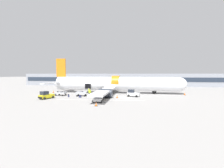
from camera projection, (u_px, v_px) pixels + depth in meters
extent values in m
plane|color=gray|center=(123.00, 98.00, 34.58)|extent=(500.00, 500.00, 0.00)
cube|color=silver|center=(100.00, 100.00, 31.16)|extent=(18.64, 1.61, 0.01)
cube|color=gray|center=(129.00, 80.00, 71.21)|extent=(100.90, 9.83, 5.61)
cube|color=#232D3D|center=(129.00, 79.00, 66.28)|extent=(98.89, 0.16, 1.80)
cylinder|color=white|center=(116.00, 84.00, 42.54)|extent=(34.47, 3.85, 3.85)
sphere|color=white|center=(180.00, 84.00, 39.93)|extent=(3.65, 3.65, 3.65)
cone|color=white|center=(59.00, 83.00, 45.14)|extent=(4.42, 3.54, 3.54)
cylinder|color=orange|center=(116.00, 83.00, 42.48)|extent=(2.07, 3.85, 3.85)
cube|color=orange|center=(61.00, 68.00, 44.73)|extent=(2.88, 0.28, 5.40)
cube|color=white|center=(53.00, 83.00, 40.36)|extent=(1.16, 9.43, 0.20)
cube|color=white|center=(68.00, 81.00, 49.66)|extent=(1.16, 9.43, 0.20)
cube|color=white|center=(105.00, 91.00, 33.94)|extent=(2.76, 16.84, 0.40)
cube|color=white|center=(115.00, 85.00, 51.69)|extent=(2.76, 16.84, 0.40)
cylinder|color=#333842|center=(106.00, 93.00, 33.95)|extent=(3.02, 2.08, 2.08)
cylinder|color=#333842|center=(116.00, 87.00, 51.70)|extent=(3.02, 2.08, 2.08)
cube|color=black|center=(88.00, 86.00, 41.85)|extent=(1.70, 0.12, 1.40)
cylinder|color=#56565B|center=(154.00, 90.00, 41.02)|extent=(0.22, 0.22, 1.16)
sphere|color=black|center=(154.00, 92.00, 41.06)|extent=(1.12, 1.12, 1.12)
cylinder|color=#56565B|center=(102.00, 90.00, 40.57)|extent=(0.22, 0.22, 1.16)
sphere|color=black|center=(102.00, 92.00, 40.61)|extent=(1.12, 1.12, 1.12)
cylinder|color=#56565B|center=(106.00, 88.00, 45.75)|extent=(0.22, 0.22, 1.16)
sphere|color=black|center=(106.00, 90.00, 45.79)|extent=(1.12, 1.12, 1.12)
cube|color=white|center=(98.00, 99.00, 29.33)|extent=(1.83, 3.17, 0.50)
cube|color=#232833|center=(98.00, 96.00, 29.83)|extent=(1.45, 1.48, 0.60)
cube|color=black|center=(99.00, 98.00, 30.90)|extent=(1.41, 0.25, 0.25)
sphere|color=black|center=(102.00, 99.00, 30.33)|extent=(0.56, 0.56, 0.56)
sphere|color=black|center=(95.00, 99.00, 30.42)|extent=(0.56, 0.56, 0.56)
sphere|color=black|center=(101.00, 101.00, 28.27)|extent=(0.56, 0.56, 0.56)
sphere|color=black|center=(93.00, 101.00, 28.36)|extent=(0.56, 0.56, 0.56)
cube|color=white|center=(133.00, 94.00, 35.90)|extent=(3.13, 2.06, 0.72)
cube|color=#232833|center=(131.00, 91.00, 36.06)|extent=(1.55, 1.45, 0.78)
cube|color=black|center=(127.00, 94.00, 36.52)|extent=(0.44, 1.20, 0.36)
sphere|color=black|center=(130.00, 95.00, 36.90)|extent=(0.56, 0.56, 0.56)
sphere|color=black|center=(129.00, 96.00, 35.74)|extent=(0.56, 0.56, 0.56)
sphere|color=black|center=(138.00, 95.00, 36.11)|extent=(0.56, 0.56, 0.56)
sphere|color=black|center=(137.00, 96.00, 34.94)|extent=(0.56, 0.56, 0.56)
cube|color=yellow|center=(47.00, 96.00, 32.91)|extent=(2.42, 3.44, 0.70)
cube|color=#232833|center=(44.00, 93.00, 32.39)|extent=(1.62, 1.75, 0.76)
cube|color=black|center=(40.00, 98.00, 31.51)|extent=(1.24, 0.56, 0.35)
sphere|color=black|center=(40.00, 98.00, 32.33)|extent=(0.56, 0.56, 0.56)
sphere|color=black|center=(44.00, 98.00, 31.67)|extent=(0.56, 0.56, 0.56)
sphere|color=black|center=(49.00, 97.00, 34.19)|extent=(0.56, 0.56, 0.56)
sphere|color=black|center=(53.00, 97.00, 33.54)|extent=(0.56, 0.56, 0.56)
cube|color=#B7BABF|center=(81.00, 94.00, 36.91)|extent=(2.89, 2.19, 0.05)
cube|color=#B7BABF|center=(87.00, 93.00, 36.94)|extent=(0.38, 1.71, 0.49)
cube|color=#B7BABF|center=(81.00, 93.00, 36.06)|extent=(2.52, 0.54, 0.49)
cube|color=#B7BABF|center=(82.00, 92.00, 37.73)|extent=(2.52, 0.54, 0.49)
cube|color=#333338|center=(89.00, 95.00, 36.99)|extent=(0.90, 0.25, 0.06)
sphere|color=black|center=(85.00, 96.00, 36.11)|extent=(0.40, 0.40, 0.40)
sphere|color=black|center=(86.00, 95.00, 37.83)|extent=(0.40, 0.40, 0.40)
sphere|color=black|center=(77.00, 96.00, 36.04)|extent=(0.40, 0.40, 0.40)
sphere|color=black|center=(78.00, 95.00, 37.77)|extent=(0.40, 0.40, 0.40)
cube|color=#1E2347|center=(81.00, 93.00, 36.67)|extent=(0.43, 0.26, 0.50)
cube|color=#2D2D33|center=(82.00, 92.00, 37.22)|extent=(0.43, 0.36, 0.51)
cube|color=#4C1E1E|center=(78.00, 93.00, 36.68)|extent=(0.52, 0.29, 0.33)
cube|color=#B7BABF|center=(61.00, 93.00, 37.78)|extent=(2.80, 1.74, 0.05)
cube|color=#B7BABF|center=(65.00, 93.00, 37.46)|extent=(0.19, 1.52, 0.37)
cube|color=#B7BABF|center=(59.00, 93.00, 37.06)|extent=(2.63, 0.28, 0.37)
cube|color=#B7BABF|center=(62.00, 92.00, 38.47)|extent=(2.63, 0.28, 0.37)
cube|color=#333338|center=(67.00, 95.00, 37.37)|extent=(0.90, 0.16, 0.06)
sphere|color=black|center=(62.00, 95.00, 36.84)|extent=(0.40, 0.40, 0.40)
sphere|color=black|center=(66.00, 94.00, 38.32)|extent=(0.40, 0.40, 0.40)
sphere|color=black|center=(56.00, 95.00, 37.28)|extent=(0.40, 0.40, 0.40)
sphere|color=black|center=(59.00, 94.00, 38.75)|extent=(0.40, 0.40, 0.40)
cube|color=black|center=(58.00, 92.00, 37.61)|extent=(0.35, 0.24, 0.56)
cube|color=#2D2D33|center=(62.00, 93.00, 37.52)|extent=(0.34, 0.20, 0.45)
cube|color=black|center=(60.00, 93.00, 38.03)|extent=(0.40, 0.28, 0.35)
cylinder|color=#2D2D33|center=(90.00, 95.00, 35.92)|extent=(0.46, 0.46, 0.89)
cylinder|color=#CCE523|center=(90.00, 91.00, 35.86)|extent=(0.59, 0.59, 0.70)
sphere|color=#9E7556|center=(90.00, 90.00, 35.83)|extent=(0.25, 0.25, 0.25)
cylinder|color=#CCE523|center=(91.00, 92.00, 36.02)|extent=(0.19, 0.19, 0.65)
cylinder|color=#CCE523|center=(89.00, 92.00, 35.72)|extent=(0.19, 0.19, 0.65)
cylinder|color=#1E2338|center=(89.00, 93.00, 39.37)|extent=(0.35, 0.35, 0.85)
cylinder|color=#B7E019|center=(89.00, 90.00, 39.32)|extent=(0.45, 0.45, 0.67)
sphere|color=beige|center=(89.00, 88.00, 39.29)|extent=(0.23, 0.23, 0.23)
cylinder|color=#B7E019|center=(89.00, 90.00, 39.55)|extent=(0.14, 0.14, 0.61)
cylinder|color=#B7E019|center=(89.00, 91.00, 39.10)|extent=(0.14, 0.14, 0.61)
cylinder|color=#1E2338|center=(99.00, 94.00, 37.06)|extent=(0.39, 0.39, 0.77)
cylinder|color=orange|center=(99.00, 92.00, 37.02)|extent=(0.50, 0.50, 0.60)
sphere|color=#9E7556|center=(99.00, 90.00, 36.99)|extent=(0.21, 0.21, 0.21)
cylinder|color=orange|center=(100.00, 92.00, 36.88)|extent=(0.16, 0.16, 0.56)
cylinder|color=orange|center=(99.00, 92.00, 37.17)|extent=(0.16, 0.16, 0.56)
cube|color=#1E2347|center=(80.00, 96.00, 34.48)|extent=(0.55, 0.25, 0.52)
cube|color=black|center=(80.00, 95.00, 34.45)|extent=(0.35, 0.04, 0.12)
cube|color=#1E2347|center=(69.00, 96.00, 35.18)|extent=(0.37, 0.29, 0.60)
cube|color=black|center=(69.00, 94.00, 35.16)|extent=(0.20, 0.10, 0.12)
cube|color=black|center=(185.00, 95.00, 38.66)|extent=(0.52, 0.52, 0.03)
cone|color=orange|center=(185.00, 94.00, 38.64)|extent=(0.38, 0.38, 0.75)
cylinder|color=white|center=(185.00, 93.00, 38.63)|extent=(0.22, 0.22, 0.09)
cube|color=black|center=(96.00, 106.00, 25.36)|extent=(0.55, 0.55, 0.03)
cone|color=orange|center=(96.00, 104.00, 25.34)|extent=(0.41, 0.41, 0.64)
cylinder|color=white|center=(96.00, 104.00, 25.33)|extent=(0.24, 0.24, 0.08)
cube|color=black|center=(117.00, 98.00, 34.16)|extent=(0.55, 0.55, 0.03)
cone|color=orange|center=(117.00, 96.00, 34.14)|extent=(0.41, 0.41, 0.70)
cylinder|color=white|center=(117.00, 96.00, 34.14)|extent=(0.24, 0.24, 0.08)
cube|color=black|center=(53.00, 93.00, 43.65)|extent=(0.59, 0.59, 0.03)
cone|color=orange|center=(53.00, 91.00, 43.63)|extent=(0.44, 0.44, 0.78)
cylinder|color=white|center=(53.00, 91.00, 43.62)|extent=(0.26, 0.26, 0.09)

